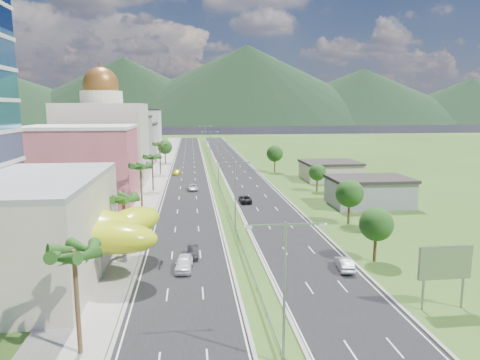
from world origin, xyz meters
name	(u,v)px	position (x,y,z in m)	size (l,w,h in m)	color
ground	(243,253)	(0.00, 0.00, 0.00)	(500.00, 500.00, 0.00)	#2D5119
road_left	(189,165)	(-7.50, 90.00, 0.02)	(11.00, 260.00, 0.04)	black
road_right	(233,164)	(7.50, 90.00, 0.02)	(11.00, 260.00, 0.04)	black
sidewalk_left	(160,165)	(-17.00, 90.00, 0.06)	(7.00, 260.00, 0.12)	gray
median_guardrail	(214,170)	(0.00, 71.99, 0.62)	(0.10, 216.06, 0.76)	gray
streetlight_median_a	(285,278)	(0.00, -25.00, 6.75)	(6.04, 0.25, 11.00)	gray
streetlight_median_b	(235,189)	(0.00, 10.00, 6.75)	(6.04, 0.25, 11.00)	gray
streetlight_median_c	(218,158)	(0.00, 50.00, 6.75)	(6.04, 0.25, 11.00)	gray
streetlight_median_d	(210,143)	(0.00, 95.00, 6.75)	(6.04, 0.25, 11.00)	gray
streetlight_median_e	(206,135)	(0.00, 140.00, 6.75)	(6.04, 0.25, 11.00)	gray
lime_canopy	(77,230)	(-20.00, -4.00, 4.99)	(18.00, 15.00, 7.40)	#B0C112
pink_shophouse	(82,167)	(-28.00, 32.00, 7.50)	(20.00, 15.00, 15.00)	#B94C5A
domed_building	(104,139)	(-28.00, 55.00, 11.35)	(20.00, 20.00, 28.70)	beige
midrise_grey	(124,144)	(-27.00, 80.00, 8.00)	(16.00, 15.00, 16.00)	gray
midrise_beige	(134,143)	(-27.00, 102.00, 6.50)	(16.00, 15.00, 13.00)	#ABA18C
midrise_white	(141,132)	(-27.00, 125.00, 9.00)	(16.00, 15.00, 18.00)	silver
billboard	(445,265)	(17.00, -18.00, 4.42)	(5.20, 0.35, 6.20)	gray
shed_near	(369,193)	(28.00, 25.00, 2.50)	(15.00, 10.00, 5.00)	gray
shed_far	(330,172)	(30.00, 55.00, 2.20)	(14.00, 12.00, 4.40)	#ABA18C
palm_tree_a	(74,256)	(-15.50, -22.00, 8.02)	(3.60, 3.60, 9.10)	#47301C
palm_tree_b	(124,200)	(-15.50, 2.00, 7.06)	(3.60, 3.60, 8.10)	#47301C
palm_tree_c	(141,168)	(-15.50, 22.00, 8.50)	(3.60, 3.60, 9.60)	#47301C
palm_tree_d	(152,158)	(-15.50, 45.00, 7.54)	(3.60, 3.60, 8.60)	#47301C
palm_tree_e	(160,146)	(-15.50, 70.00, 8.31)	(3.60, 3.60, 9.40)	#47301C
leafy_tree_lfar	(165,147)	(-15.50, 95.00, 5.58)	(4.90, 4.90, 8.05)	#47301C
leafy_tree_ra	(376,224)	(16.00, -5.00, 4.78)	(4.20, 4.20, 6.90)	#47301C
leafy_tree_rb	(350,194)	(19.00, 12.00, 5.18)	(4.55, 4.55, 7.47)	#47301C
leafy_tree_rc	(317,173)	(22.00, 40.00, 4.37)	(3.85, 3.85, 6.33)	#47301C
leafy_tree_rd	(275,154)	(18.00, 70.00, 5.58)	(4.90, 4.90, 8.05)	#47301C
mountain_ridge	(247,124)	(60.00, 450.00, 0.00)	(860.00, 140.00, 90.00)	black
car_white_near_left	(184,263)	(-7.70, -5.27, 0.86)	(1.93, 4.81, 1.64)	white
car_dark_left	(193,252)	(-6.63, -0.83, 0.70)	(1.40, 4.01, 1.32)	black
car_silver_mid_left	(192,187)	(-6.47, 44.28, 0.74)	(2.31, 5.01, 1.39)	#AAADB2
car_yellow_far_left	(177,173)	(-10.82, 68.02, 0.71)	(1.87, 4.60, 1.34)	yellow
car_silver_right	(344,264)	(11.20, -7.38, 0.78)	(1.56, 4.47, 1.47)	#AFB3B7
car_dark_far_right	(245,199)	(4.12, 30.17, 0.75)	(2.35, 5.09, 1.41)	black
motorcycle	(161,262)	(-10.49, -4.02, 0.67)	(0.60, 1.98, 1.26)	black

